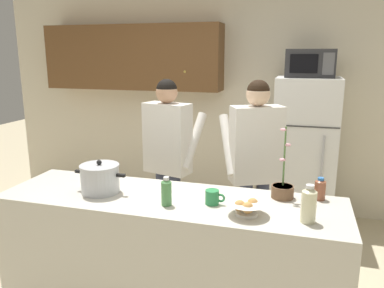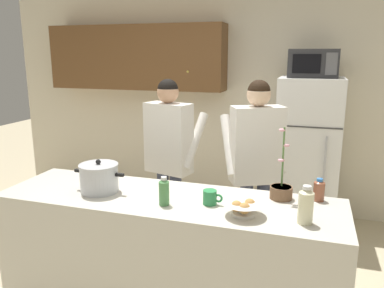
{
  "view_description": "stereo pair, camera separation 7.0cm",
  "coord_description": "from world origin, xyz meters",
  "px_view_note": "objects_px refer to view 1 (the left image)",
  "views": [
    {
      "loc": [
        0.84,
        -2.31,
        1.87
      ],
      "look_at": [
        0.0,
        0.55,
        1.17
      ],
      "focal_mm": 35.92,
      "sensor_mm": 36.0,
      "label": 1
    },
    {
      "loc": [
        0.91,
        -2.29,
        1.87
      ],
      "look_at": [
        0.0,
        0.55,
        1.17
      ],
      "focal_mm": 35.92,
      "sensor_mm": 36.0,
      "label": 2
    }
  ],
  "objects_px": {
    "microwave": "(310,63)",
    "person_near_pot": "(168,148)",
    "coffee_mug": "(213,197)",
    "bread_bowl": "(247,207)",
    "bottle_near_edge": "(166,191)",
    "bottle_mid_counter": "(320,189)",
    "potted_orchid": "(283,189)",
    "person_by_sink": "(255,154)",
    "refrigerator": "(304,154)",
    "bottle_far_corner": "(309,204)",
    "cooking_pot": "(100,178)"
  },
  "relations": [
    {
      "from": "microwave",
      "to": "person_near_pot",
      "type": "height_order",
      "value": "microwave"
    },
    {
      "from": "coffee_mug",
      "to": "bread_bowl",
      "type": "height_order",
      "value": "bread_bowl"
    },
    {
      "from": "bottle_near_edge",
      "to": "bottle_mid_counter",
      "type": "bearing_deg",
      "value": 21.87
    },
    {
      "from": "bread_bowl",
      "to": "potted_orchid",
      "type": "xyz_separation_m",
      "value": [
        0.19,
        0.36,
        0.01
      ]
    },
    {
      "from": "person_by_sink",
      "to": "bottle_near_edge",
      "type": "xyz_separation_m",
      "value": [
        -0.45,
        -0.97,
        -0.03
      ]
    },
    {
      "from": "refrigerator",
      "to": "bottle_far_corner",
      "type": "bearing_deg",
      "value": -89.13
    },
    {
      "from": "refrigerator",
      "to": "person_by_sink",
      "type": "relative_size",
      "value": 0.98
    },
    {
      "from": "person_near_pot",
      "to": "person_by_sink",
      "type": "distance_m",
      "value": 0.8
    },
    {
      "from": "bread_bowl",
      "to": "bottle_near_edge",
      "type": "distance_m",
      "value": 0.52
    },
    {
      "from": "bottle_near_edge",
      "to": "bottle_mid_counter",
      "type": "relative_size",
      "value": 1.24
    },
    {
      "from": "microwave",
      "to": "potted_orchid",
      "type": "distance_m",
      "value": 1.81
    },
    {
      "from": "cooking_pot",
      "to": "potted_orchid",
      "type": "height_order",
      "value": "potted_orchid"
    },
    {
      "from": "bread_bowl",
      "to": "bottle_far_corner",
      "type": "distance_m",
      "value": 0.36
    },
    {
      "from": "bottle_near_edge",
      "to": "person_near_pot",
      "type": "bearing_deg",
      "value": 109.18
    },
    {
      "from": "person_by_sink",
      "to": "microwave",
      "type": "bearing_deg",
      "value": 68.06
    },
    {
      "from": "bottle_near_edge",
      "to": "potted_orchid",
      "type": "height_order",
      "value": "potted_orchid"
    },
    {
      "from": "refrigerator",
      "to": "coffee_mug",
      "type": "xyz_separation_m",
      "value": [
        -0.56,
        -1.88,
        0.15
      ]
    },
    {
      "from": "bottle_near_edge",
      "to": "potted_orchid",
      "type": "relative_size",
      "value": 0.39
    },
    {
      "from": "coffee_mug",
      "to": "bottle_mid_counter",
      "type": "xyz_separation_m",
      "value": [
        0.67,
        0.28,
        0.03
      ]
    },
    {
      "from": "person_by_sink",
      "to": "person_near_pot",
      "type": "bearing_deg",
      "value": 175.98
    },
    {
      "from": "person_by_sink",
      "to": "bottle_near_edge",
      "type": "distance_m",
      "value": 1.07
    },
    {
      "from": "microwave",
      "to": "bottle_far_corner",
      "type": "bearing_deg",
      "value": -89.12
    },
    {
      "from": "person_by_sink",
      "to": "cooking_pot",
      "type": "height_order",
      "value": "person_by_sink"
    },
    {
      "from": "coffee_mug",
      "to": "bottle_mid_counter",
      "type": "distance_m",
      "value": 0.73
    },
    {
      "from": "bottle_near_edge",
      "to": "bottle_far_corner",
      "type": "bearing_deg",
      "value": -0.71
    },
    {
      "from": "bottle_near_edge",
      "to": "bottle_mid_counter",
      "type": "xyz_separation_m",
      "value": [
        0.95,
        0.38,
        -0.02
      ]
    },
    {
      "from": "bread_bowl",
      "to": "potted_orchid",
      "type": "bearing_deg",
      "value": 61.93
    },
    {
      "from": "coffee_mug",
      "to": "bottle_mid_counter",
      "type": "relative_size",
      "value": 0.85
    },
    {
      "from": "microwave",
      "to": "person_by_sink",
      "type": "relative_size",
      "value": 0.29
    },
    {
      "from": "coffee_mug",
      "to": "bottle_mid_counter",
      "type": "bearing_deg",
      "value": 22.84
    },
    {
      "from": "person_by_sink",
      "to": "coffee_mug",
      "type": "distance_m",
      "value": 0.89
    },
    {
      "from": "person_by_sink",
      "to": "coffee_mug",
      "type": "height_order",
      "value": "person_by_sink"
    },
    {
      "from": "microwave",
      "to": "coffee_mug",
      "type": "height_order",
      "value": "microwave"
    },
    {
      "from": "microwave",
      "to": "bottle_far_corner",
      "type": "distance_m",
      "value": 2.11
    },
    {
      "from": "person_by_sink",
      "to": "bread_bowl",
      "type": "height_order",
      "value": "person_by_sink"
    },
    {
      "from": "refrigerator",
      "to": "person_by_sink",
      "type": "distance_m",
      "value": 1.11
    },
    {
      "from": "coffee_mug",
      "to": "bottle_mid_counter",
      "type": "height_order",
      "value": "bottle_mid_counter"
    },
    {
      "from": "microwave",
      "to": "bread_bowl",
      "type": "relative_size",
      "value": 1.91
    },
    {
      "from": "bottle_near_edge",
      "to": "bottle_mid_counter",
      "type": "height_order",
      "value": "bottle_near_edge"
    },
    {
      "from": "microwave",
      "to": "person_by_sink",
      "type": "height_order",
      "value": "microwave"
    },
    {
      "from": "bottle_far_corner",
      "to": "person_by_sink",
      "type": "bearing_deg",
      "value": 113.7
    },
    {
      "from": "cooking_pot",
      "to": "bottle_near_edge",
      "type": "bearing_deg",
      "value": -9.97
    },
    {
      "from": "microwave",
      "to": "coffee_mug",
      "type": "bearing_deg",
      "value": -106.88
    },
    {
      "from": "cooking_pot",
      "to": "coffee_mug",
      "type": "xyz_separation_m",
      "value": [
        0.81,
        0.01,
        -0.05
      ]
    },
    {
      "from": "person_near_pot",
      "to": "cooking_pot",
      "type": "bearing_deg",
      "value": -100.5
    },
    {
      "from": "person_by_sink",
      "to": "bread_bowl",
      "type": "distance_m",
      "value": 0.99
    },
    {
      "from": "refrigerator",
      "to": "bread_bowl",
      "type": "distance_m",
      "value": 2.03
    },
    {
      "from": "refrigerator",
      "to": "bottle_far_corner",
      "type": "distance_m",
      "value": 2.0
    },
    {
      "from": "person_near_pot",
      "to": "bottle_far_corner",
      "type": "bearing_deg",
      "value": -40.03
    },
    {
      "from": "person_by_sink",
      "to": "bread_bowl",
      "type": "bearing_deg",
      "value": -85.73
    }
  ]
}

